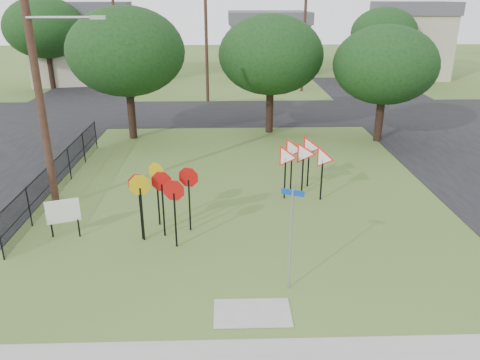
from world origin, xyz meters
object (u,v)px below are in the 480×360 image
info_board (63,212)px  street_name_sign (291,234)px  yield_sign_cluster (303,155)px  stop_sign_cluster (160,188)px

info_board → street_name_sign: bearing=-24.4°
yield_sign_cluster → stop_sign_cluster: bearing=-146.2°
stop_sign_cluster → info_board: stop_sign_cluster is taller
info_board → stop_sign_cluster: bearing=-0.4°
yield_sign_cluster → info_board: 9.32m
street_name_sign → yield_sign_cluster: size_ratio=1.32×
stop_sign_cluster → yield_sign_cluster: (5.29, 3.54, -0.08)m
street_name_sign → info_board: size_ratio=2.20×
street_name_sign → stop_sign_cluster: (-3.90, 3.24, 0.03)m
info_board → yield_sign_cluster: bearing=22.2°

